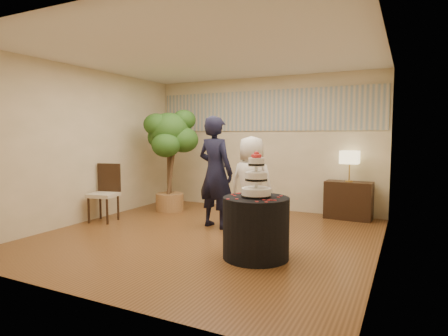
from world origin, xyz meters
The scene contains 15 objects.
floor centered at (0.00, 0.00, 0.00)m, with size 5.00×5.00×0.00m, color brown.
ceiling centered at (0.00, 0.00, 2.80)m, with size 5.00×5.00×0.00m, color white.
wall_back centered at (0.00, 2.50, 1.40)m, with size 5.00×0.06×2.80m, color beige.
wall_front centered at (0.00, -2.50, 1.40)m, with size 5.00×0.06×2.80m, color beige.
wall_left centered at (-2.50, 0.00, 1.40)m, with size 0.06×5.00×2.80m, color beige.
wall_right centered at (2.50, 0.00, 1.40)m, with size 0.06×5.00×2.80m, color beige.
mural_border centered at (0.00, 2.48, 2.10)m, with size 4.90×0.02×0.85m, color #A9AB9E.
groom centered at (-0.16, 0.58, 0.95)m, with size 0.70×0.46×1.91m, color black.
bride centered at (0.53, 0.54, 0.79)m, with size 0.78×0.78×1.57m, color white.
cake_table centered at (1.06, -0.62, 0.40)m, with size 0.86×0.86×0.79m, color black.
wedding_cake centered at (1.06, -0.62, 1.09)m, with size 0.38×0.38×0.59m, color white, non-canonical shape.
console centered at (1.81, 2.25, 0.36)m, with size 0.86×0.38×0.71m, color black.
table_lamp centered at (1.81, 2.25, 1.00)m, with size 0.33×0.33×0.58m, color beige, non-canonical shape.
ficus_tree centered at (-1.66, 1.38, 1.08)m, with size 1.03×1.03×2.16m, color #29551A, non-canonical shape.
side_chair centered at (-2.19, 0.04, 0.53)m, with size 0.48×0.50×1.06m, color black, non-canonical shape.
Camera 1 is at (2.80, -5.04, 1.59)m, focal length 30.00 mm.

